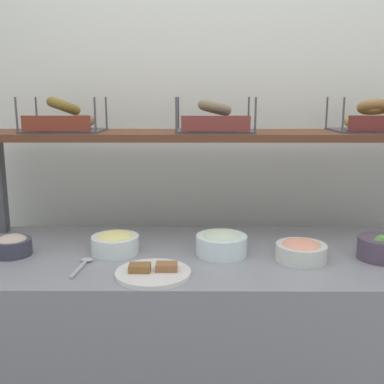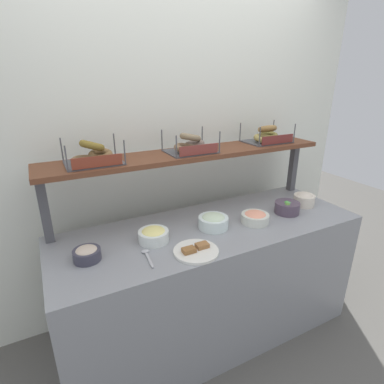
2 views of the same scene
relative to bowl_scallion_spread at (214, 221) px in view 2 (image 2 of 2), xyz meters
The scene contains 17 objects.
ground_plane 0.90m from the bowl_scallion_spread, 95.15° to the left, with size 8.00×8.00×0.00m, color #595651.
back_wall 0.64m from the bowl_scallion_spread, 90.17° to the left, with size 3.18×0.06×2.40m, color white.
deli_counter 0.47m from the bowl_scallion_spread, 95.15° to the left, with size 1.98×0.70×0.85m, color gray.
shelf_riser_left 0.99m from the bowl_scallion_spread, 162.81° to the left, with size 0.05×0.05×0.40m, color #4C4C51.
shelf_riser_right 0.98m from the bowl_scallion_spread, 17.24° to the left, with size 0.05×0.05×0.40m, color #4C4C51.
upper_shelf 0.47m from the bowl_scallion_spread, 90.33° to the left, with size 1.94×0.32×0.03m, color brown.
bowl_scallion_spread is the anchor object (origin of this frame).
bowl_tuna_salad 0.77m from the bowl_scallion_spread, behind, with size 0.14×0.14×0.08m.
bowl_lox_spread 0.28m from the bowl_scallion_spread, 12.90° to the right, with size 0.18×0.18×0.08m.
bowl_potato_salad 0.78m from the bowl_scallion_spread, ahead, with size 0.15×0.15×0.10m.
bowl_egg_salad 0.40m from the bowl_scallion_spread, behind, with size 0.18×0.18×0.08m.
bowl_veggie_mix 0.57m from the bowl_scallion_spread, ahead, with size 0.17×0.17×0.09m.
serving_plate_white 0.32m from the bowl_scallion_spread, 138.54° to the right, with size 0.25×0.25×0.04m.
serving_spoon_near_plate 0.50m from the bowl_scallion_spread, 165.80° to the right, with size 0.04×0.18×0.01m.
bagel_basket_cinnamon_raisin 0.82m from the bowl_scallion_spread, 156.16° to the left, with size 0.31×0.25×0.15m.
bagel_basket_poppy 0.51m from the bowl_scallion_spread, 94.46° to the left, with size 0.31×0.26×0.14m.
bagel_basket_everything 0.83m from the bowl_scallion_spread, 25.53° to the left, with size 0.33×0.26×0.14m.
Camera 2 is at (-0.91, -1.49, 1.75)m, focal length 28.46 mm.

